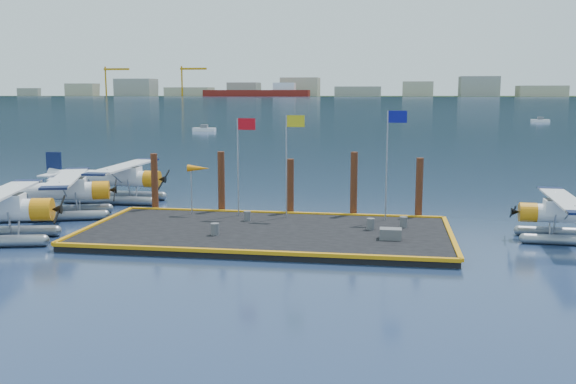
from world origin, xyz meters
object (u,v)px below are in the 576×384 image
object	(u,v)px
seaplane_d	(570,217)
piling_4	(419,190)
piling_1	(221,184)
piling_3	(354,186)
drum_3	(215,229)
flagpole_yellow	(290,150)
seaplane_c	(119,181)
drum_0	(247,216)
flagpole_red	(241,151)
drum_4	(404,222)
crate	(391,234)
windsock	(198,169)
piling_2	(290,189)
flagpole_blue	(390,149)
seaplane_b	(61,194)
piling_0	(155,184)
drum_2	(371,224)

from	to	relation	value
seaplane_d	piling_4	bearing A→B (deg)	66.52
piling_1	piling_3	size ratio (longest dim) A/B	0.98
drum_3	flagpole_yellow	xyz separation A→B (m)	(3.19, 5.50, 3.79)
seaplane_c	drum_0	distance (m)	13.27
flagpole_red	drum_3	bearing A→B (deg)	-92.06
drum_4	crate	size ratio (longest dim) A/B	0.54
windsock	piling_2	size ratio (longest dim) A/B	0.82
crate	flagpole_red	size ratio (longest dim) A/B	0.19
seaplane_d	piling_4	distance (m)	8.76
seaplane_d	flagpole_blue	bearing A→B (deg)	79.53
seaplane_d	piling_1	bearing A→B (deg)	81.93
seaplane_b	flagpole_yellow	size ratio (longest dim) A/B	1.58
piling_1	piling_4	size ratio (longest dim) A/B	1.05
drum_3	piling_0	xyz separation A→B (m)	(-6.01, 7.10, 1.28)
seaplane_c	flagpole_red	distance (m)	12.24
seaplane_c	seaplane_d	world-z (taller)	seaplane_c
seaplane_b	crate	world-z (taller)	seaplane_b
drum_3	piling_2	world-z (taller)	piling_2
flagpole_blue	piling_0	world-z (taller)	flagpole_blue
drum_3	seaplane_c	bearing A→B (deg)	132.55
seaplane_d	drum_3	distance (m)	19.12
seaplane_c	flagpole_red	size ratio (longest dim) A/B	1.67
piling_4	piling_0	bearing A→B (deg)	180.00
flagpole_yellow	piling_4	xyz separation A→B (m)	(7.80, 1.60, -2.51)
drum_2	windsock	bearing A→B (deg)	165.18
piling_1	crate	bearing A→B (deg)	-31.47
seaplane_d	piling_2	bearing A→B (deg)	78.99
crate	seaplane_c	bearing A→B (deg)	151.32
flagpole_yellow	piling_3	xyz separation A→B (m)	(3.80, 1.60, -2.36)
piling_1	piling_2	size ratio (longest dim) A/B	1.11
piling_0	seaplane_c	bearing A→B (deg)	136.16
seaplane_b	crate	distance (m)	21.33
drum_0	piling_1	xyz separation A→B (m)	(-2.38, 3.07, 1.41)
seaplane_b	drum_0	bearing A→B (deg)	66.29
drum_0	windsock	world-z (taller)	windsock
flagpole_red	drum_4	bearing A→B (deg)	-11.28
flagpole_yellow	flagpole_red	bearing A→B (deg)	180.00
seaplane_c	flagpole_blue	world-z (taller)	flagpole_blue
crate	piling_4	bearing A→B (deg)	75.56
flagpole_red	flagpole_yellow	distance (m)	3.00
piling_0	piling_3	xyz separation A→B (m)	(13.00, 0.00, 0.15)
drum_4	windsock	world-z (taller)	windsock
piling_0	seaplane_b	bearing A→B (deg)	-159.81
seaplane_c	seaplane_b	bearing A→B (deg)	-11.13
flagpole_yellow	windsock	xyz separation A→B (m)	(-5.73, 0.00, -1.28)
seaplane_d	crate	xyz separation A→B (m)	(-9.54, -2.76, -0.67)
flagpole_yellow	windsock	bearing A→B (deg)	180.00
piling_1	windsock	bearing A→B (deg)	-122.66
seaplane_c	crate	world-z (taller)	seaplane_c
seaplane_b	piling_1	xyz separation A→B (m)	(10.01, 2.03, 0.57)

